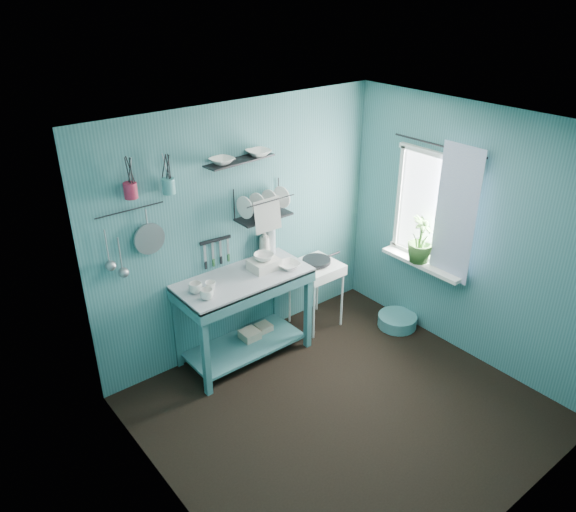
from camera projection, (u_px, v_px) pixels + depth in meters
floor at (343, 411)px, 5.00m from camera, size 3.20×3.20×0.00m
ceiling at (359, 133)px, 3.88m from camera, size 3.20×3.20×0.00m
wall_back at (242, 230)px, 5.48m from camera, size 3.20×0.00×3.20m
wall_front at (524, 387)px, 3.39m from camera, size 3.20×0.00×3.20m
wall_left at (169, 370)px, 3.54m from camera, size 0.00×3.00×3.00m
wall_right at (471, 237)px, 5.33m from camera, size 0.00×3.00×3.00m
work_counter at (244, 317)px, 5.53m from camera, size 1.37×0.80×0.92m
mug_left at (207, 294)px, 4.92m from camera, size 0.12×0.12×0.10m
mug_mid at (211, 286)px, 5.05m from camera, size 0.14×0.14×0.09m
mug_right at (196, 288)px, 5.02m from camera, size 0.17×0.17×0.10m
wash_tub at (264, 264)px, 5.43m from camera, size 0.28×0.22×0.10m
tub_bowl at (264, 257)px, 5.39m from camera, size 0.20×0.19×0.06m
soap_bottle at (264, 243)px, 5.63m from camera, size 0.12×0.12×0.30m
water_bottle at (271, 240)px, 5.71m from camera, size 0.09×0.09×0.28m
counter_bowl at (289, 265)px, 5.46m from camera, size 0.22×0.22×0.05m
hotplate_stand at (316, 294)px, 6.10m from camera, size 0.50×0.50×0.74m
frying_pan at (317, 261)px, 5.91m from camera, size 0.30×0.30×0.03m
knife_strip at (215, 240)px, 5.28m from camera, size 0.32×0.05×0.03m
dish_rack at (264, 202)px, 5.36m from camera, size 0.58×0.31×0.32m
upper_shelf at (240, 160)px, 5.05m from camera, size 0.71×0.24×0.02m
shelf_bowl_left at (221, 153)px, 4.89m from camera, size 0.23×0.23×0.05m
shelf_bowl_right at (258, 152)px, 5.15m from camera, size 0.23×0.23×0.05m
utensil_cup_magenta at (131, 190)px, 4.50m from camera, size 0.11×0.11×0.13m
utensil_cup_teal at (169, 186)px, 4.70m from camera, size 0.11×0.11×0.13m
colander at (149, 239)px, 4.80m from camera, size 0.28×0.03×0.28m
ladle_outer at (107, 246)px, 4.58m from camera, size 0.01×0.01×0.30m
ladle_inner at (120, 254)px, 4.68m from camera, size 0.01×0.01×0.30m
hook_rail at (130, 210)px, 4.61m from camera, size 0.60×0.01×0.01m
window_glass at (434, 209)px, 5.57m from camera, size 0.00×1.10×1.10m
windowsill at (422, 264)px, 5.79m from camera, size 0.16×0.95×0.04m
curtain at (455, 215)px, 5.30m from camera, size 0.00×1.35×1.35m
curtain_rod at (439, 145)px, 5.25m from camera, size 0.02×1.05×0.02m
potted_plant at (421, 240)px, 5.69m from camera, size 0.36×0.36×0.49m
storage_tin_large at (250, 340)px, 5.78m from camera, size 0.18×0.18×0.22m
storage_tin_small at (264, 333)px, 5.92m from camera, size 0.15×0.15×0.20m
floor_basin at (397, 321)px, 6.19m from camera, size 0.42×0.42×0.13m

